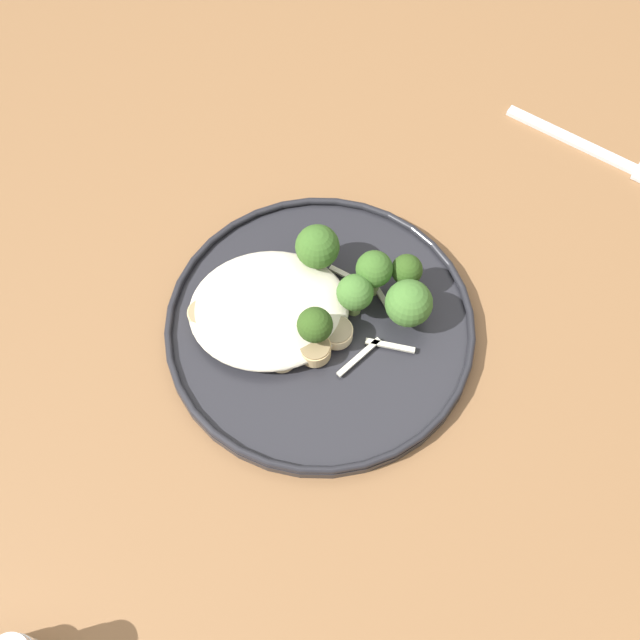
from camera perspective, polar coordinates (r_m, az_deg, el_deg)
The scene contains 20 objects.
ground at distance 1.45m, azimuth -0.81°, elevation -13.97°, with size 6.00×6.00×0.00m, color #665B51.
wooden_dining_table at distance 0.83m, azimuth -1.38°, elevation -2.55°, with size 1.40×1.00×0.74m.
dinner_plate at distance 0.75m, azimuth -0.00°, elevation -0.42°, with size 0.29×0.29×0.02m.
noodle_bed at distance 0.74m, azimuth -3.67°, elevation 0.83°, with size 0.15×0.13×0.03m.
seared_scallop_half_hidden at distance 0.72m, azimuth -0.37°, elevation -2.12°, with size 0.03×0.03×0.02m.
seared_scallop_left_edge at distance 0.73m, azimuth 1.20°, elevation -0.90°, with size 0.03×0.03×0.01m.
seared_scallop_on_noodles at distance 0.75m, azimuth -8.30°, elevation 0.66°, with size 0.03×0.03×0.01m.
seared_scallop_tiny_bay at distance 0.74m, azimuth -3.78°, elevation 0.72°, with size 0.03×0.03×0.01m.
seared_scallop_tilted_round at distance 0.72m, azimuth -2.76°, elevation -2.69°, with size 0.03×0.03×0.01m.
broccoli_floret_near_rim at distance 0.73m, azimuth 2.53°, elevation 1.77°, with size 0.03×0.03×0.05m.
broccoli_floret_front_edge at distance 0.72m, azimuth 6.37°, elevation 1.17°, with size 0.04×0.04×0.05m.
broccoli_floret_rear_charred at distance 0.74m, azimuth 6.22°, elevation 3.50°, with size 0.03×0.03×0.05m.
broccoli_floret_center_pile at distance 0.73m, azimuth 3.90°, elevation 3.57°, with size 0.03×0.03×0.06m.
broccoli_floret_left_leaning at distance 0.70m, azimuth -0.36°, elevation -0.46°, with size 0.03×0.03×0.05m.
broccoli_floret_tall_stalk at distance 0.74m, azimuth -0.19°, elevation 5.23°, with size 0.04×0.04×0.06m.
onion_sliver_short_strip at distance 0.73m, azimuth 5.04°, elevation -1.84°, with size 0.05×0.01×0.00m, color silver.
onion_sliver_curled_piece at distance 0.76m, azimuth 4.30°, elevation 1.91°, with size 0.05×0.01×0.00m, color silver.
onion_sliver_long_sliver at distance 0.77m, azimuth 1.98°, elevation 3.16°, with size 0.04×0.01×0.00m, color silver.
onion_sliver_pale_crescent at distance 0.73m, azimuth 2.80°, elevation -2.67°, with size 0.05×0.01×0.00m, color silver.
dinner_fork at distance 0.92m, azimuth 18.91°, elevation 11.47°, with size 0.16×0.13×0.00m.
Camera 1 is at (0.01, 0.36, 1.41)m, focal length 44.72 mm.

